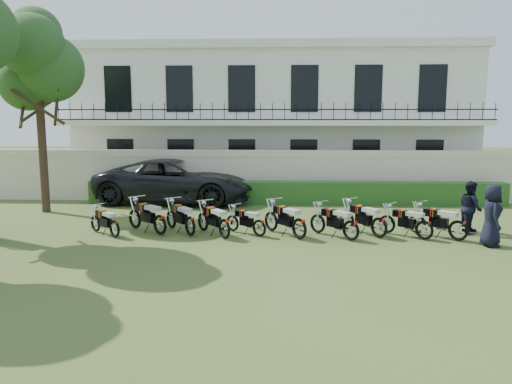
% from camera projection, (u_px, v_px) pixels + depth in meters
% --- Properties ---
extents(ground, '(100.00, 100.00, 0.00)m').
position_uv_depth(ground, '(268.00, 246.00, 14.63)').
color(ground, '#3B5220').
rests_on(ground, ground).
extents(perimeter_wall, '(30.00, 0.35, 2.30)m').
position_uv_depth(perimeter_wall, '(272.00, 175.00, 22.36)').
color(perimeter_wall, beige).
rests_on(perimeter_wall, ground).
extents(hedge, '(18.00, 0.60, 1.00)m').
position_uv_depth(hedge, '(295.00, 193.00, 21.63)').
color(hedge, '#294F1C').
rests_on(hedge, ground).
extents(building, '(20.40, 9.60, 7.40)m').
position_uv_depth(building, '(274.00, 118.00, 27.87)').
color(building, white).
rests_on(building, ground).
extents(tree_west_near, '(3.40, 3.20, 7.90)m').
position_uv_depth(tree_west_near, '(38.00, 61.00, 19.10)').
color(tree_west_near, '#473323').
rests_on(tree_west_near, ground).
extents(motorcycle_0, '(1.36, 1.20, 0.94)m').
position_uv_depth(motorcycle_0, '(114.00, 225.00, 15.55)').
color(motorcycle_0, black).
rests_on(motorcycle_0, ground).
extents(motorcycle_1, '(1.63, 1.42, 1.12)m').
position_uv_depth(motorcycle_1, '(160.00, 220.00, 15.86)').
color(motorcycle_1, black).
rests_on(motorcycle_1, ground).
extents(motorcycle_2, '(1.29, 1.62, 1.08)m').
position_uv_depth(motorcycle_2, '(190.00, 221.00, 15.75)').
color(motorcycle_2, black).
rests_on(motorcycle_2, ground).
extents(motorcycle_3, '(1.28, 1.60, 1.07)m').
position_uv_depth(motorcycle_3, '(224.00, 224.00, 15.37)').
color(motorcycle_3, black).
rests_on(motorcycle_3, ground).
extents(motorcycle_4, '(1.39, 1.11, 0.93)m').
position_uv_depth(motorcycle_4, '(259.00, 224.00, 15.68)').
color(motorcycle_4, black).
rests_on(motorcycle_4, ground).
extents(motorcycle_5, '(1.37, 1.65, 1.12)m').
position_uv_depth(motorcycle_5, '(299.00, 224.00, 15.32)').
color(motorcycle_5, black).
rests_on(motorcycle_5, ground).
extents(motorcycle_6, '(1.44, 1.47, 1.07)m').
position_uv_depth(motorcycle_6, '(351.00, 225.00, 15.15)').
color(motorcycle_6, black).
rests_on(motorcycle_6, ground).
extents(motorcycle_7, '(1.33, 1.64, 1.10)m').
position_uv_depth(motorcycle_7, '(379.00, 222.00, 15.51)').
color(motorcycle_7, black).
rests_on(motorcycle_7, ground).
extents(motorcycle_8, '(1.47, 1.29, 1.02)m').
position_uv_depth(motorcycle_8, '(425.00, 225.00, 15.27)').
color(motorcycle_8, black).
rests_on(motorcycle_8, ground).
extents(motorcycle_9, '(1.52, 1.42, 1.08)m').
position_uv_depth(motorcycle_9, '(459.00, 225.00, 15.12)').
color(motorcycle_9, black).
rests_on(motorcycle_9, ground).
extents(suv, '(7.20, 3.86, 1.92)m').
position_uv_depth(suv, '(176.00, 181.00, 22.04)').
color(suv, black).
rests_on(suv, ground).
extents(officer_3, '(0.69, 0.96, 1.83)m').
position_uv_depth(officer_3, '(492.00, 215.00, 14.53)').
color(officer_3, black).
rests_on(officer_3, ground).
extents(officer_4, '(0.67, 0.85, 1.72)m').
position_uv_depth(officer_4, '(470.00, 207.00, 16.14)').
color(officer_4, black).
rests_on(officer_4, ground).
extents(officer_5, '(0.55, 1.00, 1.61)m').
position_uv_depth(officer_5, '(471.00, 208.00, 16.41)').
color(officer_5, black).
rests_on(officer_5, ground).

